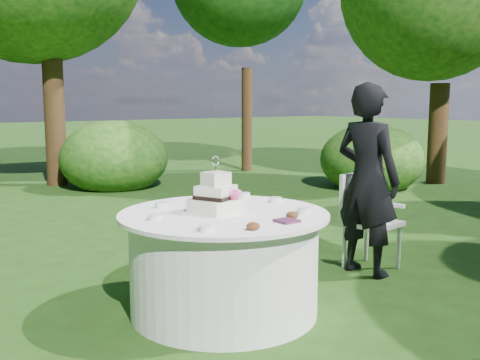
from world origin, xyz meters
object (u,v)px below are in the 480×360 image
napkins (287,221)px  chair (365,214)px  cake (216,197)px  table (224,262)px  guest (367,180)px

napkins → chair: bearing=23.6°
napkins → cake: size_ratio=0.33×
napkins → table: size_ratio=0.09×
table → chair: chair is taller
cake → chair: bearing=4.2°
table → napkins: bearing=-73.6°
chair → guest: bearing=-136.3°
cake → chair: 1.84m
napkins → chair: (1.61, 0.70, -0.26)m
cake → napkins: bearing=-71.2°
guest → table: guest is taller
table → cake: bearing=135.0°
table → chair: bearing=5.5°
napkins → guest: 1.56m
table → chair: 1.78m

